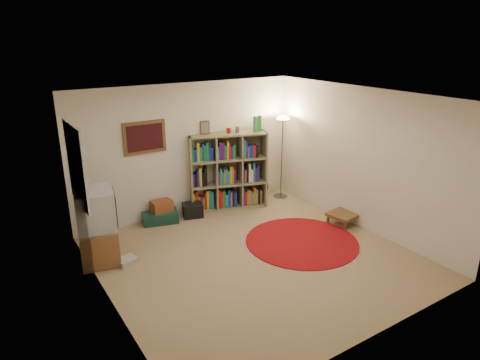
{
  "coord_description": "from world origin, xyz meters",
  "views": [
    {
      "loc": [
        -3.43,
        -4.86,
        3.34
      ],
      "look_at": [
        0.1,
        0.6,
        1.1
      ],
      "focal_mm": 32.0,
      "sensor_mm": 36.0,
      "label": 1
    }
  ],
  "objects_px": {
    "tv_stand": "(98,227)",
    "side_table": "(343,215)",
    "suitcase": "(160,217)",
    "floor_lamp": "(283,130)",
    "floor_fan": "(260,188)",
    "bookshelf": "(227,172)"
  },
  "relations": [
    {
      "from": "floor_lamp",
      "to": "floor_fan",
      "type": "xyz_separation_m",
      "value": [
        -0.37,
        0.24,
        -1.27
      ]
    },
    {
      "from": "bookshelf",
      "to": "floor_fan",
      "type": "distance_m",
      "value": 1.04
    },
    {
      "from": "tv_stand",
      "to": "side_table",
      "type": "relative_size",
      "value": 2.15
    },
    {
      "from": "floor_fan",
      "to": "suitcase",
      "type": "height_order",
      "value": "floor_fan"
    },
    {
      "from": "floor_fan",
      "to": "side_table",
      "type": "bearing_deg",
      "value": -66.04
    },
    {
      "from": "floor_fan",
      "to": "tv_stand",
      "type": "bearing_deg",
      "value": -156.46
    },
    {
      "from": "floor_fan",
      "to": "side_table",
      "type": "height_order",
      "value": "floor_fan"
    },
    {
      "from": "floor_lamp",
      "to": "tv_stand",
      "type": "xyz_separation_m",
      "value": [
        -4.0,
        -0.6,
        -0.91
      ]
    },
    {
      "from": "bookshelf",
      "to": "tv_stand",
      "type": "xyz_separation_m",
      "value": [
        -2.75,
        -0.75,
        -0.18
      ]
    },
    {
      "from": "suitcase",
      "to": "side_table",
      "type": "distance_m",
      "value": 3.38
    },
    {
      "from": "bookshelf",
      "to": "tv_stand",
      "type": "bearing_deg",
      "value": -146.8
    },
    {
      "from": "bookshelf",
      "to": "suitcase",
      "type": "bearing_deg",
      "value": -163.99
    },
    {
      "from": "floor_fan",
      "to": "tv_stand",
      "type": "relative_size",
      "value": 0.34
    },
    {
      "from": "bookshelf",
      "to": "suitcase",
      "type": "xyz_separation_m",
      "value": [
        -1.43,
        0.05,
        -0.63
      ]
    },
    {
      "from": "floor_lamp",
      "to": "floor_fan",
      "type": "height_order",
      "value": "floor_lamp"
    },
    {
      "from": "bookshelf",
      "to": "tv_stand",
      "type": "distance_m",
      "value": 2.86
    },
    {
      "from": "floor_lamp",
      "to": "tv_stand",
      "type": "relative_size",
      "value": 1.53
    },
    {
      "from": "bookshelf",
      "to": "floor_fan",
      "type": "height_order",
      "value": "bookshelf"
    },
    {
      "from": "floor_lamp",
      "to": "floor_fan",
      "type": "distance_m",
      "value": 1.34
    },
    {
      "from": "side_table",
      "to": "floor_lamp",
      "type": "bearing_deg",
      "value": 93.27
    },
    {
      "from": "floor_lamp",
      "to": "side_table",
      "type": "height_order",
      "value": "floor_lamp"
    },
    {
      "from": "suitcase",
      "to": "side_table",
      "type": "height_order",
      "value": "side_table"
    }
  ]
}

